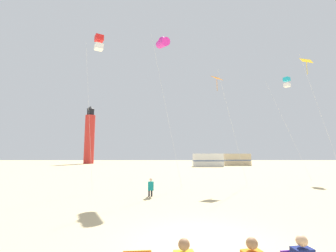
% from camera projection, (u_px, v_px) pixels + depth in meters
% --- Properties ---
extents(ground, '(200.00, 200.00, 0.00)m').
position_uv_depth(ground, '(202.00, 243.00, 6.73)').
color(ground, '#CCB584').
extents(kite_flyer_standing, '(0.37, 0.53, 1.16)m').
position_uv_depth(kite_flyer_standing, '(151.00, 187.00, 14.03)').
color(kite_flyer_standing, '#147F84').
rests_on(kite_flyer_standing, ground).
extents(kite_box_cyan, '(3.11, 3.11, 11.63)m').
position_uv_depth(kite_box_cyan, '(287.00, 82.00, 27.10)').
color(kite_box_cyan, silver).
rests_on(kite_box_cyan, ground).
extents(kite_diamond_gold, '(2.82, 2.04, 10.71)m').
position_uv_depth(kite_diamond_gold, '(308.00, 66.00, 19.39)').
color(kite_diamond_gold, silver).
rests_on(kite_diamond_gold, ground).
extents(kite_tube_magenta, '(2.42, 2.81, 12.78)m').
position_uv_depth(kite_tube_magenta, '(163.00, 43.00, 19.66)').
color(kite_tube_magenta, silver).
rests_on(kite_tube_magenta, ground).
extents(kite_diamond_orange, '(2.86, 2.86, 9.72)m').
position_uv_depth(kite_diamond_orange, '(218.00, 82.00, 20.85)').
color(kite_diamond_orange, silver).
rests_on(kite_diamond_orange, ground).
extents(kite_box_scarlet, '(1.35, 1.35, 11.82)m').
position_uv_depth(kite_box_scarlet, '(99.00, 43.00, 17.94)').
color(kite_box_scarlet, silver).
rests_on(kite_box_scarlet, ground).
extents(lighthouse_distant, '(2.80, 2.80, 16.80)m').
position_uv_depth(lighthouse_distant, '(90.00, 136.00, 66.58)').
color(lighthouse_distant, red).
rests_on(lighthouse_distant, ground).
extents(rv_van_white, '(6.45, 2.37, 2.80)m').
position_uv_depth(rv_van_white, '(208.00, 160.00, 50.11)').
color(rv_van_white, white).
rests_on(rv_van_white, ground).
extents(rv_van_tan, '(6.61, 2.85, 2.80)m').
position_uv_depth(rv_van_tan, '(236.00, 160.00, 55.03)').
color(rv_van_tan, '#C6B28C').
rests_on(rv_van_tan, ground).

